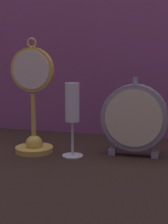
{
  "coord_description": "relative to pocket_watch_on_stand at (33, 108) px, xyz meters",
  "views": [
    {
      "loc": [
        0.29,
        -0.97,
        0.32
      ],
      "look_at": [
        0.0,
        0.08,
        0.12
      ],
      "focal_mm": 60.0,
      "sensor_mm": 36.0,
      "label": 1
    }
  ],
  "objects": [
    {
      "name": "ground_plane",
      "position": [
        0.15,
        -0.05,
        -0.13
      ],
      "size": [
        4.0,
        4.0,
        0.0
      ],
      "primitive_type": "plane",
      "color": "black"
    },
    {
      "name": "fabric_backdrop_drape",
      "position": [
        0.15,
        0.28,
        0.18
      ],
      "size": [
        1.55,
        0.01,
        0.63
      ],
      "primitive_type": "cube",
      "color": "#8E4C7F",
      "rests_on": "ground_plane"
    },
    {
      "name": "pocket_watch_on_stand",
      "position": [
        0.0,
        0.0,
        0.0
      ],
      "size": [
        0.13,
        0.11,
        0.34
      ],
      "color": "gold",
      "rests_on": "ground_plane"
    },
    {
      "name": "mantel_clock_silver",
      "position": [
        0.29,
        0.04,
        -0.02
      ],
      "size": [
        0.19,
        0.04,
        0.23
      ],
      "color": "gray",
      "rests_on": "ground_plane"
    },
    {
      "name": "champagne_flute",
      "position": [
        0.12,
        -0.01,
        0.01
      ],
      "size": [
        0.06,
        0.06,
        0.21
      ],
      "color": "silver",
      "rests_on": "ground_plane"
    }
  ]
}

